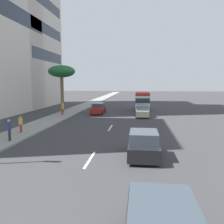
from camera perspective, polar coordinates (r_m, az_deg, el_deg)
The scene contains 13 objects.
ground_plane at distance 34.63m, azimuth 1.62°, elevation -0.71°, with size 198.00×198.00×0.00m, color #38383A.
sidewalk_right at distance 36.18m, azimuth -11.04°, elevation -0.39°, with size 162.00×3.25×0.15m, color gray.
lane_stripe_mid at distance 14.88m, azimuth -5.35°, elevation -11.33°, with size 3.20×0.16×0.01m, color silver.
lane_stripe_far at distance 24.79m, azimuth -0.39°, elevation -3.83°, with size 3.20×0.16×0.01m, color silver.
car_lead at distance 15.28m, azimuth 7.63°, elevation -7.80°, with size 4.23×1.95×1.68m.
car_second at distance 36.37m, azimuth -3.33°, elevation 0.85°, with size 4.80×1.81×1.59m.
minibus_third at distance 40.67m, azimuth 7.33°, elevation 2.75°, with size 6.31×2.42×3.04m.
car_fourth at distance 33.00m, azimuth 7.35°, elevation 0.17°, with size 4.20×1.83×1.60m.
pedestrian_near_lamp at distance 20.22m, azimuth -23.54°, elevation -3.77°, with size 0.39×0.37×1.71m.
pedestrian_mid_block at distance 23.28m, azimuth -21.16°, elevation -2.55°, with size 0.36×0.28×1.56m.
pedestrian_by_tree at distance 34.07m, azimuth -11.83°, elevation 0.96°, with size 0.38×0.38×1.80m.
palm_tree at distance 37.10m, azimuth -12.04°, elevation 9.36°, with size 4.06×4.06×7.17m.
office_tower_far at distance 53.79m, azimuth -22.34°, elevation 23.63°, with size 15.95×12.80×40.94m.
Camera 1 is at (-2.68, -2.97, 4.70)m, focal length 37.92 mm.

